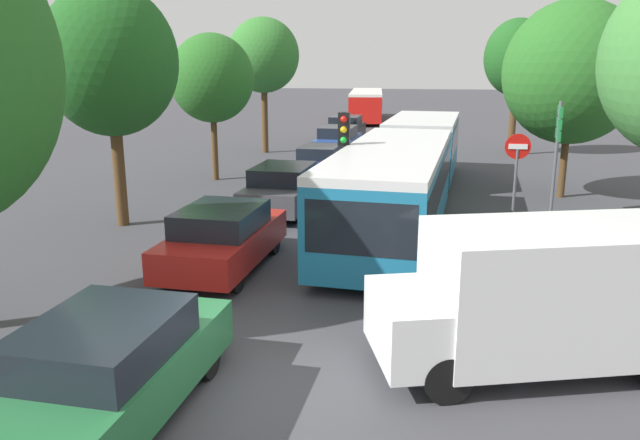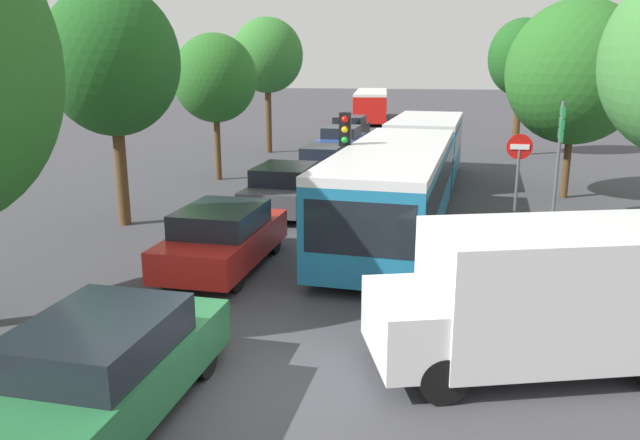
# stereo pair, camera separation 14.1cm
# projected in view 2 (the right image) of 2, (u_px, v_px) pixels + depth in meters

# --- Properties ---
(ground_plane) EXTENTS (200.00, 200.00, 0.00)m
(ground_plane) POSITION_uv_depth(u_px,v_px,m) (240.00, 399.00, 9.04)
(ground_plane) COLOR #3D3D42
(articulated_bus) EXTENTS (4.12, 17.21, 2.53)m
(articulated_bus) POSITION_uv_depth(u_px,v_px,m) (410.00, 165.00, 20.16)
(articulated_bus) COLOR teal
(articulated_bus) RESTS_ON ground
(city_bus_rear) EXTENTS (3.13, 11.06, 2.35)m
(city_bus_rear) POSITION_uv_depth(u_px,v_px,m) (371.00, 104.00, 50.03)
(city_bus_rear) COLOR red
(city_bus_rear) RESTS_ON ground
(queued_car_green) EXTENTS (2.12, 4.48, 1.52)m
(queued_car_green) POSITION_uv_depth(u_px,v_px,m) (105.00, 368.00, 8.34)
(queued_car_green) COLOR #236638
(queued_car_green) RESTS_ON ground
(queued_car_red) EXTENTS (2.10, 4.45, 1.51)m
(queued_car_red) POSITION_uv_depth(u_px,v_px,m) (223.00, 237.00, 14.51)
(queued_car_red) COLOR #B21E19
(queued_car_red) RESTS_ON ground
(queued_car_graphite) EXTENTS (2.11, 4.46, 1.51)m
(queued_car_graphite) POSITION_uv_depth(u_px,v_px,m) (286.00, 188.00, 20.08)
(queued_car_graphite) COLOR #47474C
(queued_car_graphite) RESTS_ON ground
(queued_car_navy) EXTENTS (1.89, 3.99, 1.35)m
(queued_car_navy) POSITION_uv_depth(u_px,v_px,m) (323.00, 162.00, 25.76)
(queued_car_navy) COLOR navy
(queued_car_navy) RESTS_ON ground
(queued_car_blue) EXTENTS (2.09, 4.42, 1.50)m
(queued_car_blue) POSITION_uv_depth(u_px,v_px,m) (342.00, 141.00, 31.82)
(queued_car_blue) COLOR #284799
(queued_car_blue) RESTS_ON ground
(queued_car_black) EXTENTS (2.09, 4.42, 1.50)m
(queued_car_black) POSITION_uv_depth(u_px,v_px,m) (350.00, 128.00, 37.66)
(queued_car_black) COLOR black
(queued_car_black) RESTS_ON ground
(white_van) EXTENTS (5.35, 3.29, 2.31)m
(white_van) POSITION_uv_depth(u_px,v_px,m) (545.00, 294.00, 9.68)
(white_van) COLOR white
(white_van) RESTS_ON ground
(traffic_light) EXTENTS (0.33, 0.37, 3.40)m
(traffic_light) POSITION_uv_depth(u_px,v_px,m) (345.00, 146.00, 17.01)
(traffic_light) COLOR #56595E
(traffic_light) RESTS_ON ground
(no_entry_sign) EXTENTS (0.70, 0.08, 2.82)m
(no_entry_sign) POSITION_uv_depth(u_px,v_px,m) (518.00, 168.00, 17.18)
(no_entry_sign) COLOR #56595E
(no_entry_sign) RESTS_ON ground
(direction_sign_post) EXTENTS (0.23, 1.40, 3.60)m
(direction_sign_post) POSITION_uv_depth(u_px,v_px,m) (560.00, 137.00, 18.43)
(direction_sign_post) COLOR #56595E
(direction_sign_post) RESTS_ON ground
(tree_left_mid) EXTENTS (3.77, 3.77, 6.86)m
(tree_left_mid) POSITION_uv_depth(u_px,v_px,m) (112.00, 61.00, 17.48)
(tree_left_mid) COLOR #51381E
(tree_left_mid) RESTS_ON ground
(tree_left_far) EXTENTS (3.31, 3.31, 5.81)m
(tree_left_far) POSITION_uv_depth(u_px,v_px,m) (215.00, 78.00, 24.63)
(tree_left_far) COLOR #51381E
(tree_left_far) RESTS_ON ground
(tree_left_distant) EXTENTS (3.66, 3.66, 6.89)m
(tree_left_distant) POSITION_uv_depth(u_px,v_px,m) (267.00, 56.00, 31.91)
(tree_left_distant) COLOR #51381E
(tree_left_distant) RESTS_ON ground
(tree_right_mid) EXTENTS (4.68, 4.68, 6.80)m
(tree_right_mid) POSITION_uv_depth(u_px,v_px,m) (576.00, 73.00, 21.21)
(tree_right_mid) COLOR #51381E
(tree_right_mid) RESTS_ON ground
(tree_right_far) EXTENTS (3.29, 3.29, 6.79)m
(tree_right_far) POSITION_uv_depth(u_px,v_px,m) (520.00, 60.00, 31.03)
(tree_right_far) COLOR #51381E
(tree_right_far) RESTS_ON ground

